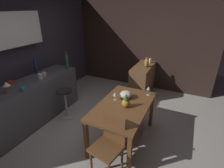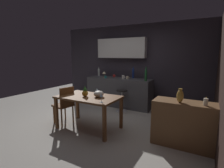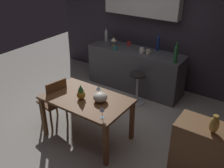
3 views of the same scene
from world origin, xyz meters
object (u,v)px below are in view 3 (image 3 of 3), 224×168
object	(u,v)px
wine_bottle_clear	(106,35)
vase_brass	(214,125)
wine_bottle_green	(176,53)
cup_white	(142,50)
counter_lamp	(114,40)
cup_red	(129,43)
pineapple_centerpiece	(81,93)
sideboard_cabinet	(216,157)
chair_near_window	(54,101)
fruit_bowl	(100,97)
wine_glass_right	(102,109)
cup_cream	(148,52)
wine_bottle_cobalt	(158,43)
cup_teal	(115,48)
wine_glass_left	(98,88)
bar_stool	(137,87)
dining_table	(86,103)

from	to	relation	value
wine_bottle_clear	vase_brass	bearing A→B (deg)	-32.90
wine_bottle_green	cup_white	bearing A→B (deg)	173.46
counter_lamp	vase_brass	size ratio (longest dim) A/B	0.81
cup_white	cup_red	distance (m)	0.54
pineapple_centerpiece	sideboard_cabinet	bearing A→B (deg)	8.05
chair_near_window	fruit_bowl	xyz separation A→B (m)	(0.89, 0.12, 0.32)
fruit_bowl	cup_red	distance (m)	2.17
pineapple_centerpiece	fruit_bowl	distance (m)	0.31
chair_near_window	wine_bottle_clear	bearing A→B (deg)	100.97
wine_glass_right	cup_cream	world-z (taller)	cup_cream
wine_bottle_cobalt	wine_bottle_clear	xyz separation A→B (m)	(-1.23, -0.12, -0.03)
sideboard_cabinet	wine_glass_right	bearing A→B (deg)	-160.69
wine_glass_right	vase_brass	world-z (taller)	vase_brass
wine_bottle_cobalt	cup_red	world-z (taller)	wine_bottle_cobalt
pineapple_centerpiece	cup_white	distance (m)	1.89
wine_glass_right	fruit_bowl	world-z (taller)	wine_glass_right
cup_teal	counter_lamp	distance (m)	0.25
wine_glass_left	chair_near_window	bearing A→B (deg)	-160.90
bar_stool	vase_brass	bearing A→B (deg)	-36.08
pineapple_centerpiece	cup_red	size ratio (longest dim) A/B	2.15
wine_bottle_cobalt	sideboard_cabinet	bearing A→B (deg)	-47.14
bar_stool	wine_glass_left	world-z (taller)	wine_glass_left
pineapple_centerpiece	cup_teal	size ratio (longest dim) A/B	2.21
dining_table	wine_bottle_clear	distance (m)	2.32
cup_red	cup_teal	size ratio (longest dim) A/B	1.03
cup_red	counter_lamp	size ratio (longest dim) A/B	0.56
cup_red	cup_cream	distance (m)	0.64
fruit_bowl	cup_white	bearing A→B (deg)	98.60
wine_glass_right	wine_bottle_clear	bearing A→B (deg)	124.40
sideboard_cabinet	counter_lamp	world-z (taller)	counter_lamp
chair_near_window	wine_bottle_clear	xyz separation A→B (m)	(-0.41, 2.09, 0.55)
sideboard_cabinet	cup_white	world-z (taller)	cup_white
cup_red	fruit_bowl	bearing A→B (deg)	-70.24
bar_stool	fruit_bowl	world-z (taller)	fruit_bowl
bar_stool	wine_glass_right	size ratio (longest dim) A/B	3.65
sideboard_cabinet	bar_stool	bearing A→B (deg)	147.29
wine_glass_left	pineapple_centerpiece	distance (m)	0.29
wine_bottle_clear	cup_teal	bearing A→B (deg)	-36.25
bar_stool	wine_bottle_cobalt	xyz separation A→B (m)	(0.03, 0.76, 0.72)
dining_table	vase_brass	world-z (taller)	vase_brass
fruit_bowl	counter_lamp	size ratio (longest dim) A/B	1.10
pineapple_centerpiece	cup_teal	distance (m)	1.81
cup_white	counter_lamp	xyz separation A→B (m)	(-0.70, 0.02, 0.09)
wine_bottle_clear	cup_cream	xyz separation A→B (m)	(1.16, -0.17, -0.10)
pineapple_centerpiece	cup_teal	bearing A→B (deg)	107.11
sideboard_cabinet	counter_lamp	distance (m)	3.20
vase_brass	wine_glass_left	bearing A→B (deg)	177.93
chair_near_window	cup_white	xyz separation A→B (m)	(0.63, 1.89, 0.46)
cup_red	cup_cream	xyz separation A→B (m)	(0.60, -0.24, 0.00)
fruit_bowl	vase_brass	bearing A→B (deg)	2.84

